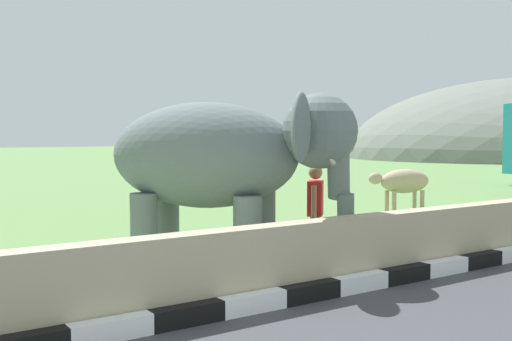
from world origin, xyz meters
TOP-DOWN VIEW (x-y plane):
  - striped_curb at (-0.35, 4.09)m, footprint 16.20×0.20m
  - barrier_parapet at (2.00, 4.39)m, footprint 28.00×0.36m
  - elephant at (2.02, 6.33)m, footprint 3.75×3.90m
  - person_handler at (3.47, 5.85)m, footprint 0.53×0.52m
  - cow_near at (9.73, 9.54)m, footprint 1.93×0.94m

SIDE VIEW (x-z plane):
  - striped_curb at x=-0.35m, z-range 0.00..0.24m
  - barrier_parapet at x=2.00m, z-range 0.00..1.00m
  - cow_near at x=9.73m, z-range 0.26..1.48m
  - person_handler at x=3.47m, z-range 0.10..1.75m
  - elephant at x=2.02m, z-range 0.40..3.21m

